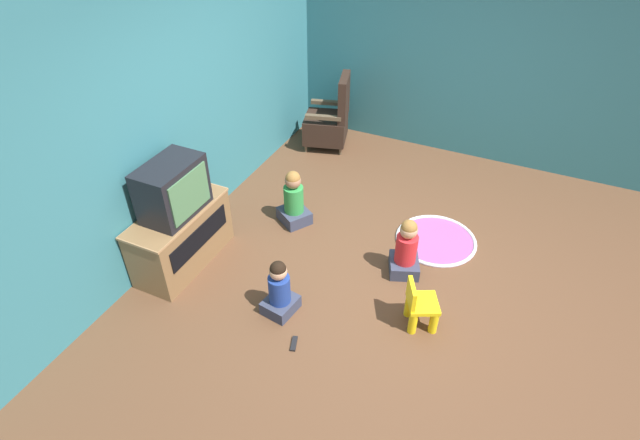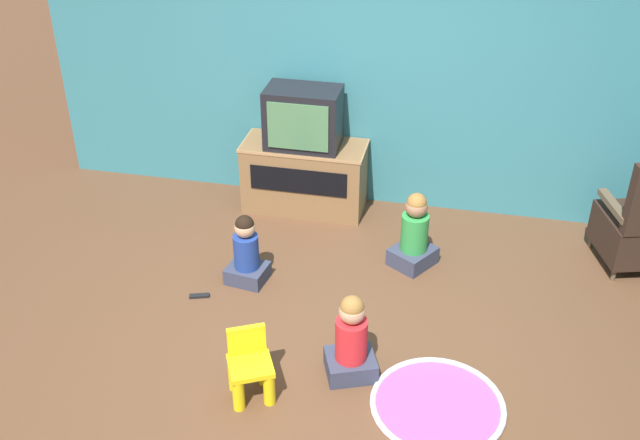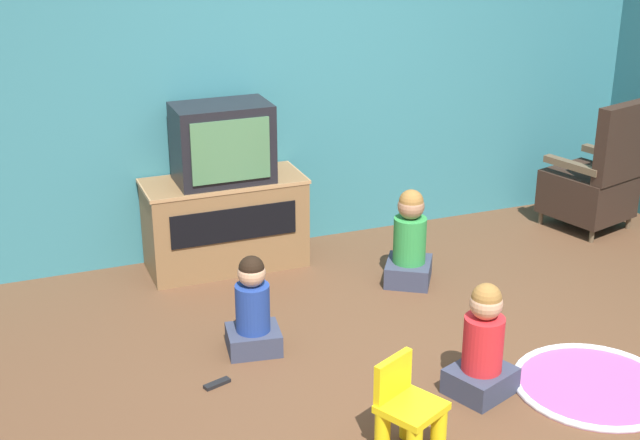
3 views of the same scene
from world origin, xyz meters
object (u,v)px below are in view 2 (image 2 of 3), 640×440
at_px(child_watching_right, 351,341).
at_px(remote_control, 199,296).
at_px(television, 303,118).
at_px(yellow_kid_chair, 250,370).
at_px(child_watching_left, 246,253).
at_px(child_watching_center, 414,234).
at_px(tv_cabinet, 304,175).

height_order(child_watching_right, remote_control, child_watching_right).
distance_m(television, yellow_kid_chair, 2.44).
xyz_separation_m(child_watching_left, child_watching_center, (1.23, 0.50, 0.03)).
distance_m(child_watching_center, child_watching_right, 1.38).
relative_size(television, child_watching_center, 0.98).
height_order(child_watching_left, child_watching_center, child_watching_center).
bearing_deg(television, child_watching_center, -32.51).
relative_size(child_watching_left, child_watching_center, 0.90).
bearing_deg(child_watching_left, child_watching_right, -32.82).
relative_size(child_watching_left, remote_control, 3.72).
xyz_separation_m(child_watching_left, remote_control, (-0.30, -0.29, -0.24)).
height_order(tv_cabinet, remote_control, tv_cabinet).
bearing_deg(child_watching_right, tv_cabinet, 89.84).
height_order(television, child_watching_center, television).
bearing_deg(child_watching_center, child_watching_right, -158.27).
bearing_deg(child_watching_right, remote_control, 134.52).
bearing_deg(yellow_kid_chair, tv_cabinet, 68.36).
xyz_separation_m(child_watching_center, remote_control, (-1.53, -0.78, -0.27)).
xyz_separation_m(child_watching_left, child_watching_right, (0.97, -0.85, 0.02)).
distance_m(television, remote_control, 1.76).
distance_m(tv_cabinet, child_watching_right, 2.19).
xyz_separation_m(yellow_kid_chair, child_watching_center, (0.85, 1.67, 0.08)).
xyz_separation_m(tv_cabinet, child_watching_left, (-0.18, -1.19, -0.07)).
xyz_separation_m(yellow_kid_chair, child_watching_left, (-0.38, 1.17, 0.05)).
xyz_separation_m(tv_cabinet, television, (-0.00, -0.02, 0.56)).
bearing_deg(child_watching_center, child_watching_left, 144.64).
xyz_separation_m(child_watching_center, child_watching_right, (-0.26, -1.35, -0.01)).
bearing_deg(remote_control, child_watching_center, 8.96).
bearing_deg(remote_control, television, 53.75).
xyz_separation_m(child_watching_right, remote_control, (-1.26, 0.57, -0.26)).
xyz_separation_m(television, remote_control, (-0.47, -1.45, -0.88)).
xyz_separation_m(yellow_kid_chair, child_watching_right, (0.59, 0.32, 0.07)).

